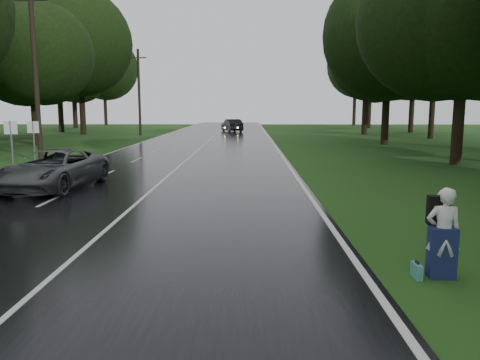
# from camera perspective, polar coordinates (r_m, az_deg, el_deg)

# --- Properties ---
(ground) EXTENTS (160.00, 160.00, 0.00)m
(ground) POSITION_cam_1_polar(r_m,az_deg,el_deg) (8.91, -23.62, -12.53)
(ground) COLOR #204715
(ground) RESTS_ON ground
(road) EXTENTS (12.00, 140.00, 0.04)m
(road) POSITION_cam_1_polar(r_m,az_deg,el_deg) (27.93, -6.50, 2.39)
(road) COLOR black
(road) RESTS_ON ground
(lane_center) EXTENTS (0.12, 140.00, 0.01)m
(lane_center) POSITION_cam_1_polar(r_m,az_deg,el_deg) (27.93, -6.51, 2.44)
(lane_center) COLOR silver
(lane_center) RESTS_ON road
(grey_car) EXTENTS (3.06, 5.62, 1.49)m
(grey_car) POSITION_cam_1_polar(r_m,az_deg,el_deg) (19.33, -21.72, 1.24)
(grey_car) COLOR #545659
(grey_car) RESTS_ON road
(far_car) EXTENTS (3.05, 5.14, 1.60)m
(far_car) POSITION_cam_1_polar(r_m,az_deg,el_deg) (59.99, -1.00, 6.66)
(far_car) COLOR black
(far_car) RESTS_ON road
(hitchhiker) EXTENTS (0.65, 0.59, 1.70)m
(hitchhiker) POSITION_cam_1_polar(r_m,az_deg,el_deg) (9.45, 23.42, -6.27)
(hitchhiker) COLOR silver
(hitchhiker) RESTS_ON ground
(suitcase) EXTENTS (0.11, 0.38, 0.27)m
(suitcase) POSITION_cam_1_polar(r_m,az_deg,el_deg) (9.43, 20.70, -10.29)
(suitcase) COLOR teal
(suitcase) RESTS_ON ground
(utility_pole_mid) EXTENTS (1.80, 0.28, 10.06)m
(utility_pole_mid) POSITION_cam_1_polar(r_m,az_deg,el_deg) (29.84, -23.03, 2.11)
(utility_pole_mid) COLOR black
(utility_pole_mid) RESTS_ON ground
(utility_pole_far) EXTENTS (1.80, 0.28, 9.47)m
(utility_pole_far) POSITION_cam_1_polar(r_m,az_deg,el_deg) (54.32, -12.01, 5.35)
(utility_pole_far) COLOR black
(utility_pole_far) RESTS_ON ground
(road_sign_a) EXTENTS (0.61, 0.10, 2.53)m
(road_sign_a) POSITION_cam_1_polar(r_m,az_deg,el_deg) (24.06, -25.78, 0.47)
(road_sign_a) COLOR white
(road_sign_a) RESTS_ON ground
(road_sign_b) EXTENTS (0.58, 0.10, 2.43)m
(road_sign_b) POSITION_cam_1_polar(r_m,az_deg,el_deg) (26.06, -23.58, 1.20)
(road_sign_b) COLOR white
(road_sign_b) RESTS_ON ground
(tree_left_e) EXTENTS (8.26, 8.26, 12.90)m
(tree_left_e) POSITION_cam_1_polar(r_m,az_deg,el_deg) (43.11, -23.47, 3.95)
(tree_left_e) COLOR black
(tree_left_e) RESTS_ON ground
(tree_left_f) EXTENTS (11.04, 11.04, 17.25)m
(tree_left_f) POSITION_cam_1_polar(r_m,az_deg,el_deg) (57.50, -18.48, 5.27)
(tree_left_f) COLOR black
(tree_left_f) RESTS_ON ground
(tree_right_d) EXTENTS (8.72, 8.72, 13.63)m
(tree_right_d) POSITION_cam_1_polar(r_m,az_deg,el_deg) (28.52, 24.71, 1.72)
(tree_right_d) COLOR black
(tree_right_d) RESTS_ON ground
(tree_right_e) EXTENTS (9.45, 9.45, 14.77)m
(tree_right_e) POSITION_cam_1_polar(r_m,az_deg,el_deg) (41.64, 17.13, 4.14)
(tree_right_e) COLOR black
(tree_right_e) RESTS_ON ground
(tree_right_f) EXTENTS (9.77, 9.77, 15.27)m
(tree_right_f) POSITION_cam_1_polar(r_m,az_deg,el_deg) (57.01, 14.86, 5.40)
(tree_right_f) COLOR black
(tree_right_f) RESTS_ON ground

